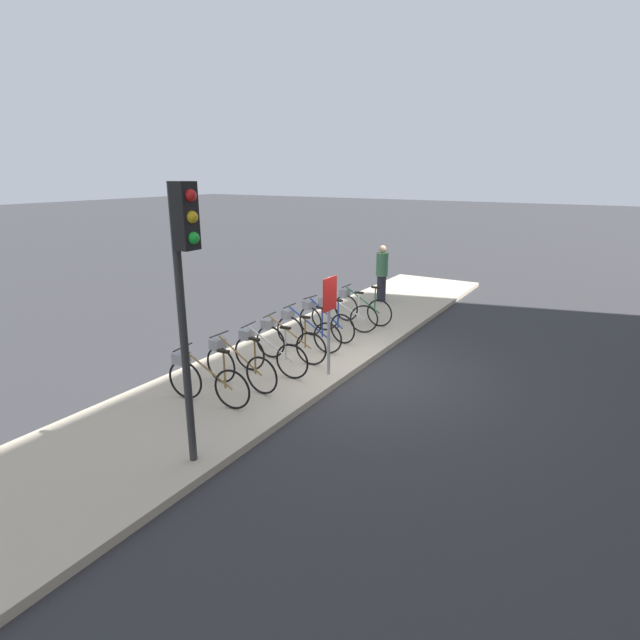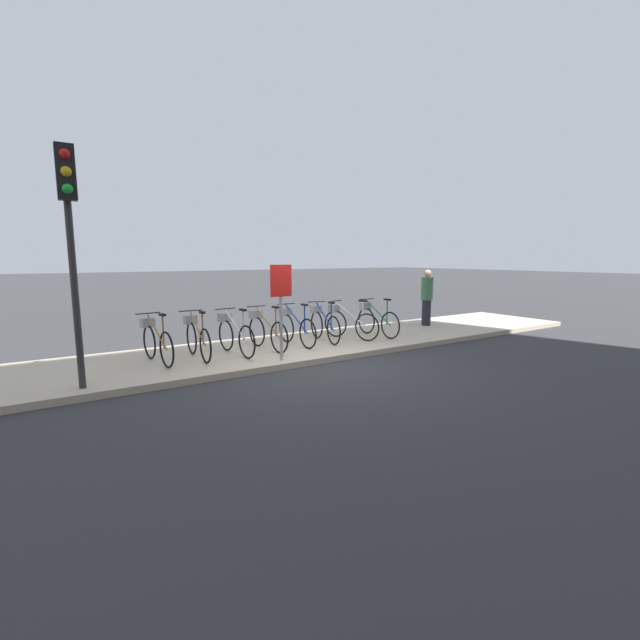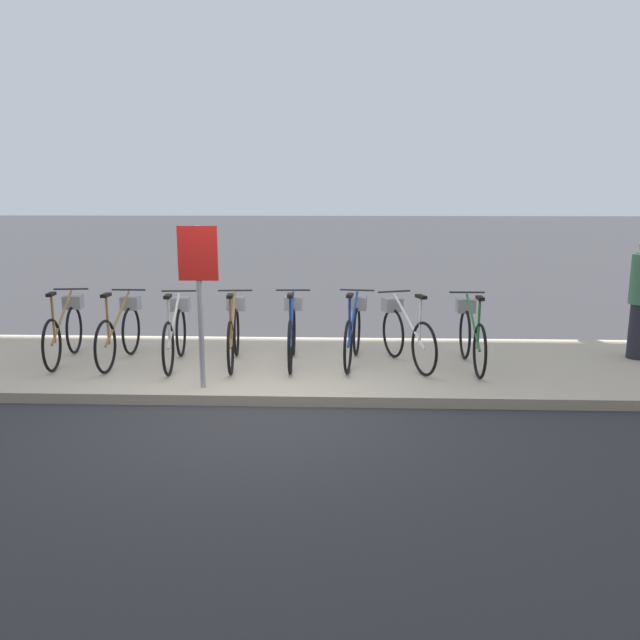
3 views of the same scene
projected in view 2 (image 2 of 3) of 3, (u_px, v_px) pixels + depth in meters
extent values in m
plane|color=#2D2D30|center=(315.00, 365.00, 8.36)|extent=(120.00, 120.00, 0.00)
cube|color=#B7A88E|center=(281.00, 349.00, 9.54)|extent=(17.88, 2.86, 0.12)
torus|color=black|center=(167.00, 350.00, 7.63)|extent=(0.12, 0.67, 0.67)
torus|color=black|center=(149.00, 342.00, 8.32)|extent=(0.12, 0.67, 0.67)
cylinder|color=olive|center=(157.00, 332.00, 7.94)|extent=(0.14, 0.93, 0.56)
cylinder|color=olive|center=(163.00, 332.00, 7.68)|extent=(0.04, 0.04, 0.60)
cube|color=black|center=(162.00, 315.00, 7.63)|extent=(0.09, 0.21, 0.04)
cylinder|color=#262626|center=(148.00, 313.00, 8.24)|extent=(0.46, 0.08, 0.02)
cube|color=gray|center=(147.00, 323.00, 8.30)|extent=(0.26, 0.23, 0.18)
torus|color=black|center=(205.00, 346.00, 7.96)|extent=(0.04, 0.67, 0.67)
torus|color=black|center=(192.00, 338.00, 8.72)|extent=(0.04, 0.67, 0.67)
cylinder|color=olive|center=(198.00, 328.00, 8.30)|extent=(0.04, 0.93, 0.56)
cylinder|color=olive|center=(203.00, 329.00, 8.02)|extent=(0.03, 0.03, 0.60)
cube|color=black|center=(202.00, 312.00, 7.98)|extent=(0.07, 0.20, 0.04)
cylinder|color=#262626|center=(190.00, 311.00, 8.64)|extent=(0.46, 0.03, 0.02)
cube|color=gray|center=(190.00, 320.00, 8.71)|extent=(0.24, 0.20, 0.18)
torus|color=black|center=(247.00, 342.00, 8.33)|extent=(0.09, 0.67, 0.67)
torus|color=black|center=(226.00, 335.00, 9.04)|extent=(0.09, 0.67, 0.67)
cylinder|color=beige|center=(236.00, 325.00, 8.65)|extent=(0.11, 0.93, 0.56)
cylinder|color=beige|center=(243.00, 326.00, 8.39)|extent=(0.03, 0.03, 0.60)
cube|color=black|center=(243.00, 310.00, 8.34)|extent=(0.09, 0.21, 0.04)
cylinder|color=#262626|center=(225.00, 309.00, 8.96)|extent=(0.46, 0.06, 0.02)
cube|color=gray|center=(224.00, 317.00, 9.03)|extent=(0.26, 0.22, 0.18)
torus|color=black|center=(279.00, 338.00, 8.79)|extent=(0.10, 0.67, 0.67)
torus|color=black|center=(257.00, 332.00, 9.50)|extent=(0.10, 0.67, 0.67)
cylinder|color=olive|center=(267.00, 322.00, 9.11)|extent=(0.12, 0.93, 0.56)
cylinder|color=olive|center=(276.00, 322.00, 8.84)|extent=(0.03, 0.03, 0.60)
cube|color=black|center=(275.00, 307.00, 8.80)|extent=(0.09, 0.21, 0.04)
cylinder|color=#262626|center=(256.00, 306.00, 9.42)|extent=(0.46, 0.07, 0.02)
cube|color=gray|center=(255.00, 314.00, 9.49)|extent=(0.26, 0.22, 0.18)
torus|color=black|center=(308.00, 334.00, 9.23)|extent=(0.06, 0.67, 0.67)
torus|color=black|center=(286.00, 328.00, 9.97)|extent=(0.06, 0.67, 0.67)
cylinder|color=navy|center=(297.00, 319.00, 9.56)|extent=(0.07, 0.93, 0.56)
cylinder|color=navy|center=(305.00, 319.00, 9.28)|extent=(0.03, 0.03, 0.60)
cube|color=black|center=(304.00, 305.00, 9.24)|extent=(0.08, 0.20, 0.04)
cylinder|color=#262626|center=(286.00, 304.00, 9.89)|extent=(0.46, 0.04, 0.02)
cube|color=gray|center=(285.00, 312.00, 9.95)|extent=(0.25, 0.21, 0.18)
torus|color=black|center=(334.00, 330.00, 9.64)|extent=(0.13, 0.67, 0.67)
torus|color=black|center=(317.00, 325.00, 10.46)|extent=(0.13, 0.67, 0.67)
cylinder|color=navy|center=(325.00, 316.00, 10.01)|extent=(0.16, 0.93, 0.56)
cylinder|color=navy|center=(331.00, 317.00, 9.71)|extent=(0.04, 0.04, 0.60)
cube|color=black|center=(331.00, 303.00, 9.66)|extent=(0.10, 0.21, 0.04)
cylinder|color=#262626|center=(317.00, 302.00, 10.38)|extent=(0.46, 0.09, 0.02)
cube|color=gray|center=(316.00, 309.00, 10.45)|extent=(0.26, 0.23, 0.18)
torus|color=black|center=(367.00, 327.00, 10.09)|extent=(0.26, 0.64, 0.67)
torus|color=black|center=(335.00, 324.00, 10.64)|extent=(0.26, 0.64, 0.67)
cylinder|color=silver|center=(351.00, 314.00, 10.32)|extent=(0.34, 0.89, 0.56)
cylinder|color=silver|center=(363.00, 314.00, 10.12)|extent=(0.04, 0.04, 0.60)
cube|color=black|center=(363.00, 301.00, 10.07)|extent=(0.13, 0.21, 0.04)
cylinder|color=#262626|center=(336.00, 301.00, 10.55)|extent=(0.44, 0.18, 0.02)
cube|color=gray|center=(334.00, 308.00, 10.61)|extent=(0.29, 0.27, 0.18)
torus|color=black|center=(390.00, 325.00, 10.36)|extent=(0.04, 0.67, 0.67)
torus|color=black|center=(366.00, 321.00, 11.12)|extent=(0.04, 0.67, 0.67)
cylinder|color=#267238|center=(378.00, 312.00, 10.70)|extent=(0.03, 0.93, 0.56)
cylinder|color=#267238|center=(387.00, 313.00, 10.42)|extent=(0.03, 0.03, 0.60)
cube|color=black|center=(387.00, 300.00, 10.37)|extent=(0.07, 0.20, 0.04)
cylinder|color=#262626|center=(367.00, 299.00, 11.04)|extent=(0.46, 0.03, 0.02)
cube|color=gray|center=(365.00, 306.00, 11.11)|extent=(0.24, 0.20, 0.18)
cylinder|color=#23232D|center=(426.00, 313.00, 12.45)|extent=(0.26, 0.26, 0.74)
cylinder|color=#3F724C|center=(427.00, 289.00, 12.35)|extent=(0.34, 0.34, 0.66)
sphere|color=tan|center=(428.00, 273.00, 12.29)|extent=(0.21, 0.21, 0.21)
cylinder|color=#2D2D2D|center=(73.00, 272.00, 6.25)|extent=(0.10, 0.10, 3.51)
cube|color=black|center=(66.00, 172.00, 5.90)|extent=(0.24, 0.20, 0.75)
sphere|color=red|center=(65.00, 154.00, 5.78)|extent=(0.14, 0.14, 0.14)
sphere|color=gold|center=(66.00, 171.00, 5.82)|extent=(0.14, 0.14, 0.14)
sphere|color=green|center=(67.00, 189.00, 5.85)|extent=(0.14, 0.14, 0.14)
cylinder|color=#99999E|center=(281.00, 313.00, 8.14)|extent=(0.06, 0.06, 1.83)
cube|color=red|center=(281.00, 281.00, 8.04)|extent=(0.44, 0.03, 0.60)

